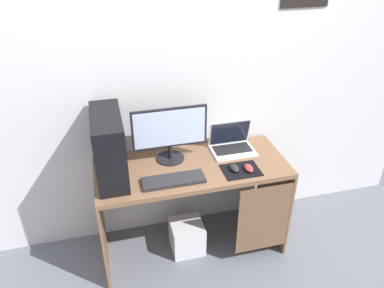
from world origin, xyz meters
name	(u,v)px	position (x,y,z in m)	size (l,w,h in m)	color
ground_plane	(192,244)	(0.00, 0.00, 0.00)	(8.00, 8.00, 0.00)	slate
wall_back	(181,78)	(0.00, 0.33, 1.30)	(4.00, 0.05, 2.60)	silver
desk	(195,185)	(0.02, -0.01, 0.60)	(1.37, 0.57, 0.76)	brown
pc_tower	(109,147)	(-0.55, 0.03, 0.99)	(0.19, 0.50, 0.45)	black
monitor	(170,133)	(-0.13, 0.12, 0.98)	(0.53, 0.20, 0.41)	black
laptop	(232,144)	(0.35, 0.14, 0.81)	(0.32, 0.23, 0.22)	white
keyboard	(173,180)	(-0.17, -0.15, 0.77)	(0.42, 0.14, 0.02)	#232326
mousepad	(241,170)	(0.32, -0.14, 0.76)	(0.26, 0.20, 0.01)	black
mouse_left	(235,168)	(0.27, -0.13, 0.78)	(0.06, 0.10, 0.03)	#232326
mouse_right	(249,168)	(0.37, -0.16, 0.78)	(0.06, 0.10, 0.03)	#B23333
subwoofer	(187,236)	(-0.05, -0.03, 0.12)	(0.25, 0.25, 0.25)	silver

